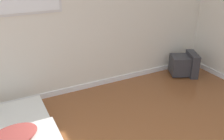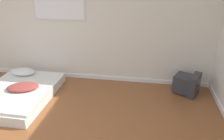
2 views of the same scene
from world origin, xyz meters
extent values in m
cube|color=silver|center=(0.00, 2.80, 1.30)|extent=(8.24, 0.06, 2.60)
cube|color=white|center=(0.00, 2.76, 0.04)|extent=(8.24, 0.02, 0.09)
ellipsoid|color=#993D38|center=(-0.79, 1.64, 0.28)|extent=(0.68, 0.54, 0.11)
cube|color=#333338|center=(2.30, 2.46, 0.20)|extent=(0.45, 0.47, 0.35)
cube|color=#333338|center=(2.51, 2.36, 0.22)|extent=(0.32, 0.46, 0.43)
cube|color=#283342|center=(2.57, 2.33, 0.23)|extent=(0.16, 0.33, 0.31)
camera|label=1|loc=(-0.80, -0.78, 2.07)|focal=40.00mm
camera|label=2|loc=(1.50, -1.73, 2.28)|focal=35.00mm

